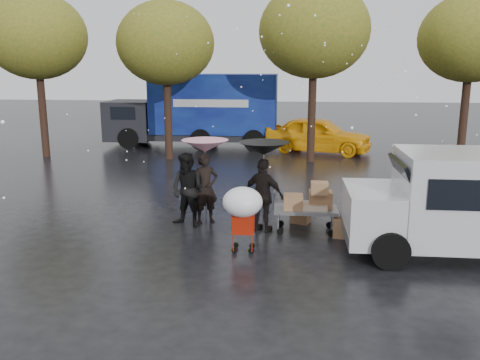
# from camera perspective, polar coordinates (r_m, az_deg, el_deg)

# --- Properties ---
(ground) EXTENTS (90.00, 90.00, 0.00)m
(ground) POSITION_cam_1_polar(r_m,az_deg,el_deg) (11.82, -2.70, -6.70)
(ground) COLOR black
(ground) RESTS_ON ground
(person_pink) EXTENTS (0.78, 0.71, 1.80)m
(person_pink) POSITION_cam_1_polar(r_m,az_deg,el_deg) (12.84, -3.87, -0.93)
(person_pink) COLOR black
(person_pink) RESTS_ON ground
(person_middle) EXTENTS (1.09, 0.98, 1.85)m
(person_middle) POSITION_cam_1_polar(r_m,az_deg,el_deg) (12.59, -5.88, -1.13)
(person_middle) COLOR black
(person_middle) RESTS_ON ground
(person_black) EXTENTS (1.13, 0.82, 1.79)m
(person_black) POSITION_cam_1_polar(r_m,az_deg,el_deg) (12.15, 2.64, -1.74)
(person_black) COLOR black
(person_black) RESTS_ON ground
(umbrella_pink) EXTENTS (1.17, 1.17, 2.13)m
(umbrella_pink) POSITION_cam_1_polar(r_m,az_deg,el_deg) (12.63, -3.94, 3.83)
(umbrella_pink) COLOR #4C4C4C
(umbrella_pink) RESTS_ON ground
(umbrella_black) EXTENTS (1.20, 1.20, 2.18)m
(umbrella_black) POSITION_cam_1_polar(r_m,az_deg,el_deg) (11.91, 2.70, 3.56)
(umbrella_black) COLOR #4C4C4C
(umbrella_black) RESTS_ON ground
(vendor_cart) EXTENTS (1.52, 0.80, 1.27)m
(vendor_cart) POSITION_cam_1_polar(r_m,az_deg,el_deg) (12.24, 7.80, -2.55)
(vendor_cart) COLOR slate
(vendor_cart) RESTS_ON ground
(shopping_cart) EXTENTS (0.84, 0.84, 1.46)m
(shopping_cart) POSITION_cam_1_polar(r_m,az_deg,el_deg) (10.65, 0.31, -2.88)
(shopping_cart) COLOR #AF1C0A
(shopping_cart) RESTS_ON ground
(white_van) EXTENTS (4.91, 2.18, 2.20)m
(white_van) POSITION_cam_1_polar(r_m,az_deg,el_deg) (11.63, 24.74, -2.25)
(white_van) COLOR silver
(white_van) RESTS_ON ground
(blue_truck) EXTENTS (8.30, 2.60, 3.50)m
(blue_truck) POSITION_cam_1_polar(r_m,az_deg,el_deg) (25.07, -4.76, 7.80)
(blue_truck) COLOR #0B0D5A
(blue_truck) RESTS_ON ground
(box_ground_near) EXTENTS (0.55, 0.46, 0.45)m
(box_ground_near) POSITION_cam_1_polar(r_m,az_deg,el_deg) (12.16, 11.63, -5.25)
(box_ground_near) COLOR brown
(box_ground_near) RESTS_ON ground
(box_ground_far) EXTENTS (0.55, 0.50, 0.35)m
(box_ground_far) POSITION_cam_1_polar(r_m,az_deg,el_deg) (13.06, 6.81, -4.04)
(box_ground_far) COLOR brown
(box_ground_far) RESTS_ON ground
(yellow_taxi) EXTENTS (5.16, 3.24, 1.64)m
(yellow_taxi) POSITION_cam_1_polar(r_m,az_deg,el_deg) (23.49, 8.76, 5.04)
(yellow_taxi) COLOR #FFAE0D
(yellow_taxi) RESTS_ON ground
(tree_row) EXTENTS (21.60, 4.40, 7.12)m
(tree_row) POSITION_cam_1_polar(r_m,az_deg,el_deg) (21.15, -0.04, 15.76)
(tree_row) COLOR black
(tree_row) RESTS_ON ground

